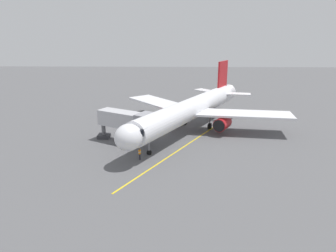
{
  "coord_description": "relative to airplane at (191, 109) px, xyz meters",
  "views": [
    {
      "loc": [
        2.18,
        56.61,
        17.15
      ],
      "look_at": [
        3.52,
        9.81,
        3.0
      ],
      "focal_mm": 32.78,
      "sensor_mm": 36.0,
      "label": 1
    }
  ],
  "objects": [
    {
      "name": "ground_plane",
      "position": [
        0.48,
        -2.55,
        -4.0
      ],
      "size": [
        220.0,
        220.0,
        0.0
      ],
      "primitive_type": "plane",
      "color": "#565659"
    },
    {
      "name": "apron_lead_in_line",
      "position": [
        0.14,
        6.25,
        -4.0
      ],
      "size": [
        19.51,
        35.15,
        0.01
      ],
      "primitive_type": "cube",
      "rotation": [
        0.0,
        0.0,
        -0.5
      ],
      "color": "yellow",
      "rests_on": "ground"
    },
    {
      "name": "airplane",
      "position": [
        0.0,
        0.0,
        0.0
      ],
      "size": [
        31.11,
        36.9,
        11.5
      ],
      "color": "white",
      "rests_on": "ground"
    },
    {
      "name": "jet_bridge",
      "position": [
        10.15,
        7.29,
        -0.24
      ],
      "size": [
        10.88,
        7.56,
        5.4
      ],
      "color": "#B7B7BC",
      "rests_on": "ground"
    },
    {
      "name": "ground_crew_marshaller",
      "position": [
        7.82,
        13.96,
        -3.12
      ],
      "size": [
        0.34,
        0.45,
        1.71
      ],
      "color": "#23232D",
      "rests_on": "ground"
    },
    {
      "name": "ground_crew_wing_walker",
      "position": [
        7.8,
        -4.76,
        -3.12
      ],
      "size": [
        0.43,
        0.47,
        1.71
      ],
      "color": "#23232D",
      "rests_on": "ground"
    },
    {
      "name": "belt_loader_near_nose",
      "position": [
        -7.92,
        -8.35,
        -3.29
      ],
      "size": [
        4.24,
        3.91,
        2.32
      ],
      "color": "#9E9EA3",
      "rests_on": "ground"
    },
    {
      "name": "baggage_cart_portside",
      "position": [
        17.49,
        -10.85,
        -3.35
      ],
      "size": [
        2.73,
        2.9,
        1.27
      ],
      "color": "#2D3899",
      "rests_on": "ground"
    }
  ]
}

